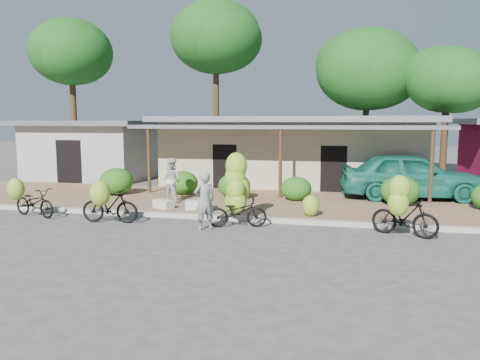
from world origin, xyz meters
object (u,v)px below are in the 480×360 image
(tree_back_left, at_px, (69,51))
(bike_far_left, at_px, (32,200))
(sack_far, at_px, (163,204))
(tree_far_center, at_px, (213,36))
(vendor, at_px, (204,201))
(bike_left, at_px, (108,203))
(bike_center, at_px, (237,196))
(teal_van, at_px, (411,176))
(sack_near, at_px, (198,205))
(tree_center_right, at_px, (364,68))
(bike_right, at_px, (403,211))
(bystander, at_px, (172,180))
(tree_near_right, at_px, (443,78))

(tree_back_left, relative_size, bike_far_left, 4.72)
(sack_far, bearing_deg, tree_far_center, 98.80)
(tree_back_left, distance_m, vendor, 18.68)
(bike_left, bearing_deg, tree_far_center, -0.62)
(tree_back_left, distance_m, sack_far, 15.94)
(bike_center, distance_m, teal_van, 7.94)
(vendor, bearing_deg, sack_near, -104.03)
(bike_left, bearing_deg, tree_center_right, -31.09)
(teal_van, bearing_deg, tree_center_right, 4.02)
(tree_center_right, bearing_deg, bike_right, -87.03)
(tree_center_right, height_order, teal_van, tree_center_right)
(sack_far, bearing_deg, bystander, 98.53)
(bike_far_left, bearing_deg, tree_near_right, -30.96)
(bike_left, distance_m, bystander, 3.62)
(bike_far_left, height_order, bystander, bystander)
(bike_left, bearing_deg, sack_near, -48.07)
(tree_far_center, distance_m, bystander, 14.12)
(bystander, bearing_deg, sack_near, 153.59)
(bike_right, distance_m, teal_van, 6.10)
(tree_far_center, distance_m, tree_near_right, 13.41)
(bike_far_left, xyz_separation_m, bike_left, (2.93, -0.32, 0.08))
(sack_far, bearing_deg, bike_right, -13.97)
(bike_left, distance_m, teal_van, 11.44)
(sack_far, xyz_separation_m, bystander, (-0.19, 1.30, 0.69))
(bike_center, relative_size, bystander, 1.33)
(tree_near_right, relative_size, sack_near, 8.27)
(bike_center, bearing_deg, bike_far_left, 76.39)
(bike_left, xyz_separation_m, sack_near, (2.14, 2.29, -0.37))
(tree_center_right, bearing_deg, teal_van, -80.06)
(bike_right, bearing_deg, vendor, 115.92)
(tree_back_left, relative_size, tree_center_right, 1.08)
(tree_far_center, bearing_deg, vendor, -74.55)
(bike_far_left, bearing_deg, sack_far, -46.95)
(tree_back_left, bearing_deg, bike_right, -34.29)
(sack_near, distance_m, bystander, 2.04)
(bike_right, relative_size, teal_van, 0.35)
(sack_near, distance_m, vendor, 2.62)
(bike_right, distance_m, vendor, 5.53)
(tree_far_center, bearing_deg, tree_back_left, -159.44)
(tree_near_right, relative_size, sack_far, 9.37)
(bike_center, height_order, teal_van, bike_center)
(bike_left, height_order, bystander, bystander)
(sack_far, xyz_separation_m, teal_van, (8.64, 4.10, 0.77))
(tree_back_left, relative_size, tree_near_right, 1.30)
(sack_near, xyz_separation_m, bystander, (-1.46, 1.25, 0.68))
(bike_left, relative_size, sack_near, 2.17)
(tree_center_right, xyz_separation_m, tree_near_right, (4.00, -2.00, -0.84))
(sack_far, bearing_deg, sack_near, 2.26)
(bike_left, distance_m, vendor, 3.14)
(tree_back_left, height_order, bike_far_left, tree_back_left)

